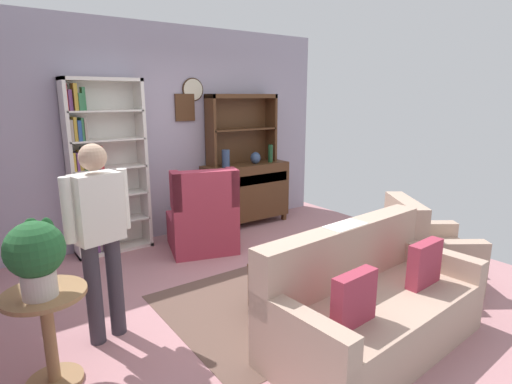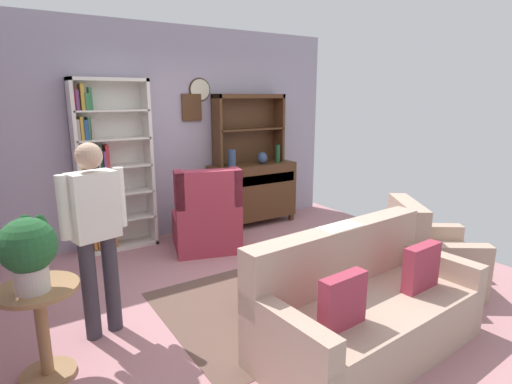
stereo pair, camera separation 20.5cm
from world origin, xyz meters
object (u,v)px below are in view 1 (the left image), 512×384
at_px(sideboard_hutch, 241,119).
at_px(vase_round, 255,158).
at_px(wingback_chair, 203,221).
at_px(person_reading, 99,230).
at_px(armchair_floral, 426,255).
at_px(book_stack, 315,256).
at_px(vase_tall, 226,159).
at_px(coffee_table, 299,269).
at_px(potted_plant_large, 36,253).
at_px(bottle_wine, 270,153).
at_px(plant_stand, 48,328).
at_px(bookshelf, 101,172).
at_px(couch_floral, 370,306).
at_px(sideboard, 246,191).

xyz_separation_m(sideboard_hutch, vase_round, (0.13, -0.18, -0.55)).
xyz_separation_m(wingback_chair, person_reading, (-1.54, -1.23, 0.52)).
bearing_deg(person_reading, armchair_floral, -16.70).
bearing_deg(book_stack, vase_tall, 78.46).
distance_m(armchair_floral, coffee_table, 1.46).
distance_m(armchair_floral, person_reading, 3.18).
distance_m(vase_round, person_reading, 3.24).
bearing_deg(potted_plant_large, bottle_wine, 31.59).
distance_m(sideboard_hutch, plant_stand, 3.97).
distance_m(sideboard_hutch, bottle_wine, 0.67).
distance_m(bottle_wine, coffee_table, 2.73).
distance_m(sideboard_hutch, book_stack, 2.85).
bearing_deg(person_reading, bookshelf, 73.98).
bearing_deg(couch_floral, bottle_wine, 65.86).
bearing_deg(book_stack, coffee_table, 159.62).
height_order(bookshelf, couch_floral, bookshelf).
xyz_separation_m(vase_round, wingback_chair, (-1.18, -0.53, -0.62)).
height_order(sideboard, potted_plant_large, potted_plant_large).
height_order(vase_round, armchair_floral, vase_round).
bearing_deg(vase_tall, sideboard, 11.63).
relative_size(vase_round, book_stack, 0.76).
distance_m(vase_tall, book_stack, 2.42).
xyz_separation_m(vase_tall, person_reading, (-2.20, -1.75, -0.14)).
bearing_deg(sideboard, person_reading, -144.74).
bearing_deg(sideboard, wingback_chair, -150.52).
xyz_separation_m(couch_floral, armchair_floral, (1.35, 0.37, -0.02)).
relative_size(vase_tall, book_stack, 1.10).
xyz_separation_m(armchair_floral, potted_plant_large, (-3.46, 0.51, 0.67)).
height_order(sideboard_hutch, potted_plant_large, sideboard_hutch).
distance_m(sideboard, couch_floral, 3.25).
distance_m(sideboard, coffee_table, 2.54).
bearing_deg(sideboard, bookshelf, 177.69).
xyz_separation_m(vase_tall, potted_plant_large, (-2.68, -2.13, -0.09)).
distance_m(vase_tall, couch_floral, 3.16).
bearing_deg(coffee_table, vase_tall, 74.70).
distance_m(coffee_table, book_stack, 0.19).
height_order(bookshelf, sideboard, bookshelf).
relative_size(vase_tall, plant_stand, 0.37).
distance_m(sideboard, vase_round, 0.52).
xyz_separation_m(sideboard, vase_round, (0.13, -0.07, 0.50)).
height_order(potted_plant_large, person_reading, person_reading).
bearing_deg(coffee_table, sideboard_hutch, 67.59).
bearing_deg(wingback_chair, sideboard, 29.48).
height_order(coffee_table, book_stack, book_stack).
xyz_separation_m(sideboard, vase_tall, (-0.39, -0.08, 0.53)).
bearing_deg(wingback_chair, sideboard_hutch, 33.79).
height_order(wingback_chair, coffee_table, wingback_chair).
xyz_separation_m(bookshelf, vase_round, (2.17, -0.15, -0.00)).
bearing_deg(person_reading, couch_floral, -37.88).
height_order(bottle_wine, person_reading, person_reading).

